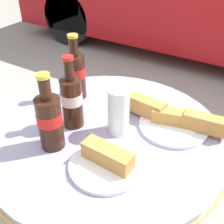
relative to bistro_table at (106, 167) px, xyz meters
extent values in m
cylinder|color=gold|center=(0.00, 0.00, -0.19)|extent=(0.09, 0.09, 0.67)
cylinder|color=gold|center=(0.00, 0.00, 0.14)|extent=(0.77, 0.77, 0.01)
cylinder|color=#9E93B2|center=(0.00, 0.00, 0.16)|extent=(0.76, 0.76, 0.02)
cylinder|color=#33190F|center=(-0.10, -0.14, 0.25)|extent=(0.07, 0.07, 0.16)
cylinder|color=red|center=(-0.10, -0.14, 0.27)|extent=(0.07, 0.07, 0.04)
cylinder|color=#33190F|center=(-0.10, -0.14, 0.36)|extent=(0.03, 0.03, 0.06)
cylinder|color=gold|center=(-0.10, -0.14, 0.40)|extent=(0.04, 0.04, 0.01)
cylinder|color=#33190F|center=(-0.21, 0.12, 0.25)|extent=(0.07, 0.07, 0.16)
cylinder|color=red|center=(-0.21, 0.12, 0.27)|extent=(0.07, 0.07, 0.04)
cylinder|color=#33190F|center=(-0.21, 0.12, 0.36)|extent=(0.03, 0.03, 0.07)
cylinder|color=gold|center=(-0.21, 0.12, 0.40)|extent=(0.04, 0.04, 0.01)
cylinder|color=#33190F|center=(-0.11, -0.03, 0.25)|extent=(0.07, 0.07, 0.16)
cylinder|color=silver|center=(-0.11, -0.03, 0.27)|extent=(0.07, 0.07, 0.04)
cylinder|color=#33190F|center=(-0.11, -0.03, 0.36)|extent=(0.03, 0.03, 0.07)
cylinder|color=red|center=(-0.11, -0.03, 0.40)|extent=(0.03, 0.03, 0.01)
cylinder|color=silver|center=(0.03, 0.02, 0.22)|extent=(0.06, 0.06, 0.12)
cylinder|color=silver|center=(0.03, 0.02, 0.24)|extent=(0.07, 0.07, 0.15)
cylinder|color=white|center=(0.09, -0.13, 0.17)|extent=(0.21, 0.21, 0.01)
cube|color=white|center=(0.09, -0.13, 0.18)|extent=(0.18, 0.18, 0.00)
cube|color=#B77F3D|center=(0.09, -0.13, 0.20)|extent=(0.15, 0.06, 0.05)
cylinder|color=white|center=(0.18, 0.13, 0.17)|extent=(0.22, 0.22, 0.01)
cube|color=white|center=(0.18, 0.13, 0.18)|extent=(0.19, 0.19, 0.00)
cube|color=#B77F3D|center=(0.07, 0.14, 0.21)|extent=(0.13, 0.06, 0.05)
cube|color=#B77F3D|center=(0.18, 0.14, 0.20)|extent=(0.16, 0.09, 0.04)
cube|color=#B77F3D|center=(0.27, 0.15, 0.21)|extent=(0.14, 0.06, 0.05)
cube|color=#9E0F14|center=(-0.60, 2.74, -0.04)|extent=(3.83, 1.69, 0.67)
cylinder|color=black|center=(-1.79, 2.00, -0.24)|extent=(0.63, 0.20, 0.63)
camera|label=1|loc=(0.39, -0.59, 0.73)|focal=45.00mm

